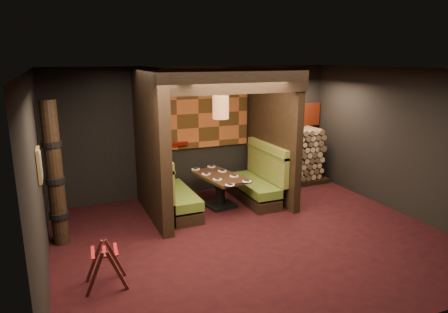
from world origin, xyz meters
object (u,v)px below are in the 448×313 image
booth_bench_left (172,194)px  booth_bench_right (257,182)px  dining_table (220,186)px  pendant_lamp (221,107)px  totem_column (55,175)px  luggage_rack (105,264)px  firewood_stack (293,157)px

booth_bench_left → booth_bench_right: 1.89m
dining_table → pendant_lamp: bearing=-90.0°
dining_table → booth_bench_left: bearing=178.5°
pendant_lamp → booth_bench_right: bearing=5.0°
booth_bench_right → booth_bench_left: bearing=180.0°
pendant_lamp → totem_column: (-3.10, -0.47, -0.89)m
booth_bench_left → luggage_rack: bearing=-125.7°
booth_bench_left → dining_table: size_ratio=1.16×
firewood_stack → totem_column: bearing=-166.8°
booth_bench_left → dining_table: 1.01m
booth_bench_left → pendant_lamp: 1.96m
dining_table → firewood_stack: size_ratio=0.80×
luggage_rack → totem_column: 1.92m
dining_table → luggage_rack: 3.36m
dining_table → totem_column: bearing=-170.4°
booth_bench_left → booth_bench_right: size_ratio=1.00×
booth_bench_right → dining_table: size_ratio=1.16×
pendant_lamp → firewood_stack: size_ratio=0.58×
totem_column → dining_table: bearing=9.6°
pendant_lamp → firewood_stack: (2.24, 0.78, -1.40)m
booth_bench_left → luggage_rack: booth_bench_left is taller
dining_table → firewood_stack: 2.37m
booth_bench_right → firewood_stack: size_ratio=0.92×
booth_bench_left → luggage_rack: size_ratio=2.54×
totem_column → booth_bench_right: bearing=7.9°
dining_table → pendant_lamp: 1.64m
dining_table → luggage_rack: dining_table is taller
booth_bench_left → pendant_lamp: pendant_lamp is taller
booth_bench_right → dining_table: 0.89m
firewood_stack → pendant_lamp: bearing=-160.9°
booth_bench_right → luggage_rack: (-3.46, -2.18, -0.09)m
booth_bench_left → luggage_rack: 2.68m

